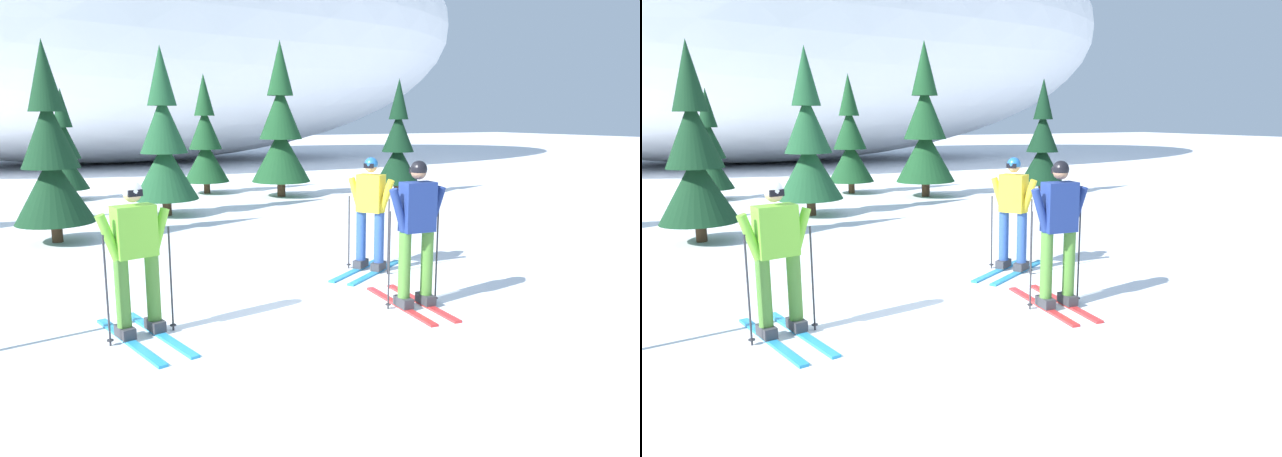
{
  "view_description": "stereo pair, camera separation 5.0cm",
  "coord_description": "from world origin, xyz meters",
  "views": [
    {
      "loc": [
        -2.74,
        -6.18,
        2.35
      ],
      "look_at": [
        0.53,
        0.29,
        0.95
      ],
      "focal_mm": 32.85,
      "sensor_mm": 36.0,
      "label": 1
    },
    {
      "loc": [
        -2.7,
        -6.2,
        2.35
      ],
      "look_at": [
        0.53,
        0.29,
        0.95
      ],
      "focal_mm": 32.85,
      "sensor_mm": 36.0,
      "label": 2
    }
  ],
  "objects": [
    {
      "name": "ground_plane",
      "position": [
        0.0,
        0.0,
        0.0
      ],
      "size": [
        120.0,
        120.0,
        0.0
      ],
      "primitive_type": "plane",
      "color": "white"
    },
    {
      "name": "skier_navy_jacket",
      "position": [
        1.46,
        -0.47,
        0.96
      ],
      "size": [
        0.78,
        1.62,
        1.83
      ],
      "color": "red",
      "rests_on": "ground"
    },
    {
      "name": "pine_tree_center",
      "position": [
        0.23,
        7.81,
        1.65
      ],
      "size": [
        1.52,
        1.52,
        3.95
      ],
      "color": "#47301E",
      "rests_on": "ground"
    },
    {
      "name": "pine_tree_left",
      "position": [
        -2.29,
        5.72,
        1.55
      ],
      "size": [
        1.43,
        1.43,
        3.71
      ],
      "color": "#47301E",
      "rests_on": "ground"
    },
    {
      "name": "pine_tree_center_right",
      "position": [
        2.23,
        11.37,
        1.5
      ],
      "size": [
        1.39,
        1.39,
        3.6
      ],
      "color": "#47301E",
      "rests_on": "ground"
    },
    {
      "name": "skier_lime_jacket",
      "position": [
        -1.77,
        0.05,
        0.89
      ],
      "size": [
        0.82,
        1.72,
        1.69
      ],
      "color": "#2893CC",
      "rests_on": "ground"
    },
    {
      "name": "pine_tree_right",
      "position": [
        4.01,
        9.7,
        1.87
      ],
      "size": [
        1.73,
        1.73,
        4.47
      ],
      "color": "#47301E",
      "rests_on": "ground"
    },
    {
      "name": "pine_tree_center_left",
      "position": [
        -1.69,
        11.7,
        1.3
      ],
      "size": [
        1.2,
        1.2,
        3.11
      ],
      "color": "#47301E",
      "rests_on": "ground"
    },
    {
      "name": "snow_ridge_background",
      "position": [
        1.59,
        25.38,
        7.34
      ],
      "size": [
        38.72,
        20.33,
        14.67
      ],
      "primitive_type": "ellipsoid",
      "color": "white",
      "rests_on": "ground"
    },
    {
      "name": "pine_tree_far_right",
      "position": [
        7.27,
        8.46,
        1.44
      ],
      "size": [
        1.33,
        1.33,
        3.44
      ],
      "color": "#47301E",
      "rests_on": "ground"
    },
    {
      "name": "skier_yellow_jacket",
      "position": [
        1.89,
        1.29,
        0.91
      ],
      "size": [
        1.6,
        1.21,
        1.74
      ],
      "color": "#2893CC",
      "rests_on": "ground"
    }
  ]
}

